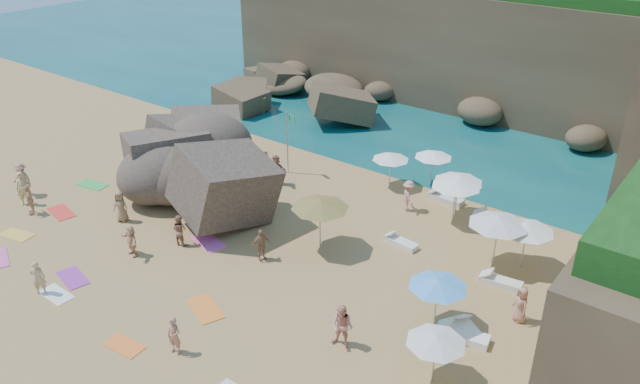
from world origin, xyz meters
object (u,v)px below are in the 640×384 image
Objects in this scene: rock_outcrop at (223,185)px; lounger_0 at (493,219)px; person_stand_1 at (179,230)px; person_stand_2 at (408,196)px; person_stand_3 at (261,245)px; person_stand_4 at (521,305)px; flag_pole at (289,135)px; parasol_0 at (433,155)px; parasol_1 at (391,157)px; person_stand_6 at (38,278)px; person_stand_5 at (276,170)px; parasol_2 at (527,227)px; person_stand_0 at (23,189)px.

lounger_0 is at bearing 20.91° from rock_outcrop.
person_stand_1 is 11.17m from person_stand_2.
person_stand_4 is at bearing -51.42° from person_stand_3.
rock_outcrop is 4.52m from flag_pole.
person_stand_2 is 9.19m from person_stand_4.
person_stand_4 is (3.82, -6.48, 0.58)m from lounger_0.
flag_pole is 1.80× the size of parasol_0.
parasol_0 is 2.30m from parasol_1.
parasol_1 is 1.33× the size of person_stand_1.
flag_pole reaches higher than parasol_1.
person_stand_5 is at bearing -142.62° from person_stand_6.
person_stand_5 is (-7.18, -1.73, 0.03)m from person_stand_2.
lounger_0 is at bearing -2.96° from parasol_1.
flag_pole is 9.00m from person_stand_1.
flag_pole is 2.12m from person_stand_5.
flag_pole reaches higher than person_stand_5.
person_stand_2 is (-6.41, 1.48, -1.16)m from parasol_2.
person_stand_5 is at bearing -78.78° from flag_pole.
parasol_0 is 0.88× the size of parasol_2.
parasol_1 reaches higher than person_stand_2.
parasol_1 is 1.17× the size of person_stand_5.
person_stand_0 reaches higher than person_stand_2.
person_stand_0 is 1.21× the size of person_stand_1.
person_stand_5 is at bearing -153.50° from person_stand_4.
parasol_2 reaches higher than lounger_0.
rock_outcrop is 10.09m from person_stand_2.
parasol_1 is at bearing -121.91° from person_stand_1.
person_stand_1 is at bearing -112.09° from parasol_1.
parasol_0 is at bearing -37.59° from person_stand_2.
person_stand_0 is (-13.57, -12.99, -0.81)m from parasol_1.
rock_outcrop is at bearing -119.43° from flag_pole.
person_stand_0 is 1.11× the size of person_stand_2.
flag_pole is 2.45× the size of person_stand_3.
rock_outcrop is 5.45× the size of person_stand_5.
flag_pole reaches higher than person_stand_1.
flag_pole is at bearing 94.93° from person_stand_5.
lounger_0 is 14.83m from person_stand_1.
rock_outcrop reaches higher than person_stand_3.
flag_pole reaches higher than person_stand_4.
person_stand_6 is (-7.68, -18.27, -0.99)m from parasol_0.
lounger_0 is at bearing -115.22° from person_stand_2.
person_stand_3 is at bearing -101.85° from parasol_0.
person_stand_5 is (-0.62, 7.31, 0.10)m from person_stand_1.
lounger_0 is at bearing 8.43° from flag_pole.
parasol_0 reaches higher than person_stand_5.
parasol_1 is 1.00× the size of lounger_0.
person_stand_3 is 7.44m from person_stand_5.
flag_pole is 2.24× the size of person_stand_2.
parasol_2 is 1.54× the size of person_stand_3.
person_stand_2 is at bearing -172.03° from lounger_0.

